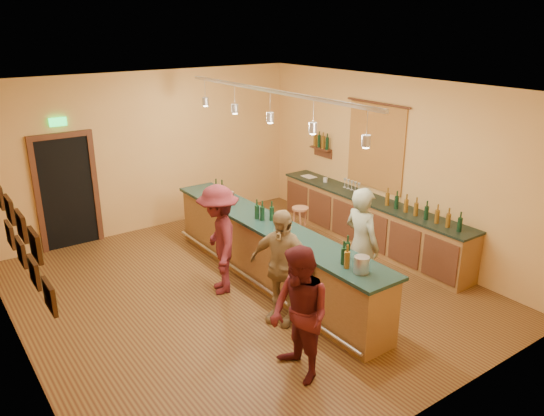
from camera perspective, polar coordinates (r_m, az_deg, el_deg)
floor at (r=8.65m, az=-2.97°, el=-8.87°), size 7.00×7.00×0.00m
ceiling at (r=7.66m, az=-3.40°, el=12.67°), size 6.50×7.00×0.02m
wall_back at (r=11.03m, az=-13.02°, el=5.89°), size 6.50×0.02×3.20m
wall_front at (r=5.60m, az=16.61°, el=-8.05°), size 6.50×0.02×3.20m
wall_left at (r=6.97m, az=-26.40°, el=-3.78°), size 0.02×7.00×3.20m
wall_right at (r=10.05m, az=12.71°, el=4.60°), size 0.02×7.00×3.20m
doorway at (r=10.62m, az=-21.21°, el=1.87°), size 1.15×0.09×2.48m
tapestry at (r=10.24m, az=11.09°, el=6.43°), size 0.03×1.40×1.60m
bottle_shelf at (r=11.30m, az=5.32°, el=6.97°), size 0.17×0.55×0.54m
picture_grid at (r=6.15m, az=-25.28°, el=-3.05°), size 0.06×2.20×0.70m
back_counter at (r=10.31m, az=10.47°, el=-1.38°), size 0.60×4.55×1.27m
tasting_bar at (r=8.64m, az=-0.18°, el=-4.41°), size 0.73×5.10×1.38m
pendant_track at (r=7.97m, az=-0.20°, el=11.39°), size 0.11×4.60×0.50m
bartender at (r=8.16m, az=9.60°, el=-3.90°), size 0.44×0.66×1.81m
customer_a at (r=6.36m, az=3.00°, el=-11.43°), size 0.72×0.88×1.69m
customer_b at (r=7.47m, az=1.00°, el=-6.34°), size 0.80×1.08×1.70m
customer_c at (r=8.32m, az=-5.73°, el=-3.41°), size 1.03×1.30×1.76m
bar_stool at (r=10.37m, az=3.04°, el=-0.70°), size 0.33×0.33×0.67m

